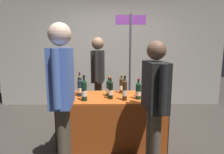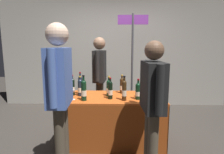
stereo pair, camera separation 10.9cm
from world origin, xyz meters
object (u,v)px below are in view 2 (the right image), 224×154
(wine_glass_near_taster, at_px, (141,87))
(vendor_presenter, at_px, (100,73))
(wine_glass_near_vendor, at_px, (139,91))
(wine_glass_mid, at_px, (72,93))
(flower_vase, at_px, (149,88))
(display_bottle_0, at_px, (80,85))
(taster_foreground_right, at_px, (153,97))
(booth_signpost, at_px, (132,53))
(featured_wine_bottle, at_px, (152,86))
(tasting_table, at_px, (112,110))

(wine_glass_near_taster, height_order, vendor_presenter, vendor_presenter)
(wine_glass_near_vendor, relative_size, wine_glass_mid, 0.95)
(vendor_presenter, bearing_deg, flower_vase, 51.21)
(display_bottle_0, xyz_separation_m, vendor_presenter, (0.25, 0.62, 0.10))
(display_bottle_0, distance_m, vendor_presenter, 0.67)
(wine_glass_mid, height_order, taster_foreground_right, taster_foreground_right)
(wine_glass_mid, xyz_separation_m, flower_vase, (1.12, 0.18, 0.04))
(taster_foreground_right, bearing_deg, booth_signpost, -0.77)
(featured_wine_bottle, bearing_deg, vendor_presenter, 148.54)
(featured_wine_bottle, bearing_deg, wine_glass_near_vendor, -135.39)
(wine_glass_near_taster, xyz_separation_m, flower_vase, (0.11, -0.15, 0.03))
(wine_glass_near_vendor, xyz_separation_m, flower_vase, (0.14, 0.02, 0.04))
(tasting_table, bearing_deg, booth_signpost, 70.64)
(featured_wine_bottle, bearing_deg, wine_glass_near_taster, -163.08)
(taster_foreground_right, bearing_deg, tasting_table, 29.63)
(tasting_table, height_order, wine_glass_mid, wine_glass_mid)
(tasting_table, bearing_deg, display_bottle_0, 165.82)
(wine_glass_near_taster, bearing_deg, display_bottle_0, -178.95)
(wine_glass_near_vendor, xyz_separation_m, wine_glass_mid, (-0.97, -0.16, 0.01))
(display_bottle_0, bearing_deg, flower_vase, -6.88)
(wine_glass_near_vendor, height_order, wine_glass_near_taster, wine_glass_near_taster)
(vendor_presenter, height_order, taster_foreground_right, vendor_presenter)
(wine_glass_near_taster, bearing_deg, vendor_presenter, 139.48)
(wine_glass_near_vendor, relative_size, wine_glass_near_taster, 0.88)
(tasting_table, height_order, booth_signpost, booth_signpost)
(vendor_presenter, bearing_deg, booth_signpost, 122.56)
(wine_glass_near_vendor, distance_m, taster_foreground_right, 0.72)
(booth_signpost, bearing_deg, wine_glass_mid, -126.52)
(flower_vase, bearing_deg, booth_signpost, 98.88)
(taster_foreground_right, bearing_deg, wine_glass_near_taster, -1.92)
(flower_vase, bearing_deg, featured_wine_bottle, 68.37)
(flower_vase, bearing_deg, taster_foreground_right, -96.31)
(display_bottle_0, height_order, flower_vase, flower_vase)
(tasting_table, distance_m, flower_vase, 0.66)
(display_bottle_0, height_order, booth_signpost, booth_signpost)
(featured_wine_bottle, xyz_separation_m, wine_glass_mid, (-1.20, -0.38, -0.03))
(tasting_table, height_order, wine_glass_near_taster, wine_glass_near_taster)
(wine_glass_mid, bearing_deg, display_bottle_0, 79.77)
(wine_glass_near_vendor, bearing_deg, tasting_table, 177.35)
(flower_vase, xyz_separation_m, vendor_presenter, (-0.81, 0.75, 0.12))
(display_bottle_0, bearing_deg, taster_foreground_right, -41.02)
(featured_wine_bottle, height_order, wine_glass_near_vendor, featured_wine_bottle)
(flower_vase, distance_m, vendor_presenter, 1.11)
(wine_glass_near_taster, height_order, flower_vase, flower_vase)
(featured_wine_bottle, xyz_separation_m, flower_vase, (-0.08, -0.20, 0.01))
(taster_foreground_right, xyz_separation_m, booth_signpost, (-0.09, 1.82, 0.41))
(wine_glass_mid, height_order, vendor_presenter, vendor_presenter)
(wine_glass_near_taster, bearing_deg, flower_vase, -53.91)
(vendor_presenter, bearing_deg, tasting_table, 22.65)
(wine_glass_near_vendor, distance_m, booth_signpost, 1.23)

